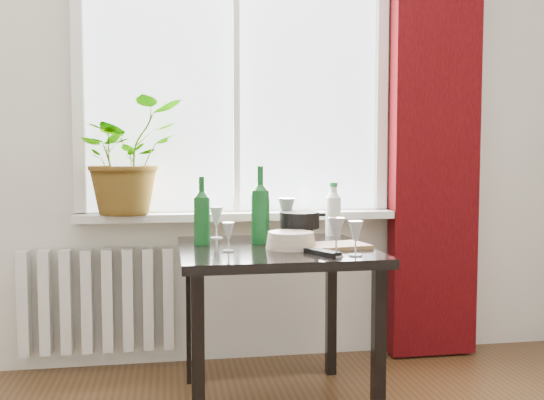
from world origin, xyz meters
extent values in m
cube|color=white|center=(0.00, 2.22, 1.60)|extent=(1.72, 0.08, 1.62)
cube|color=silver|center=(0.00, 2.15, 0.82)|extent=(1.72, 0.20, 0.04)
cube|color=#350407|center=(1.12, 2.12, 1.30)|extent=(0.50, 0.12, 2.56)
cube|color=silver|center=(-0.75, 2.18, 0.38)|extent=(0.80, 0.10, 0.55)
cube|color=black|center=(0.10, 1.55, 0.72)|extent=(0.85, 0.85, 0.04)
cube|color=black|center=(-0.27, 1.19, 0.35)|extent=(0.05, 0.05, 0.70)
cube|color=black|center=(-0.27, 1.92, 0.35)|extent=(0.05, 0.05, 0.70)
cube|color=black|center=(0.46, 1.19, 0.35)|extent=(0.05, 0.05, 0.70)
cube|color=black|center=(0.46, 1.92, 0.35)|extent=(0.05, 0.05, 0.70)
imported|color=#3E7820|center=(-0.58, 2.12, 1.15)|extent=(0.72, 0.70, 0.60)
cylinder|color=beige|center=(0.16, 1.48, 0.78)|extent=(0.28, 0.28, 0.07)
cube|color=black|center=(0.26, 1.29, 0.75)|extent=(0.13, 0.19, 0.02)
cube|color=olive|center=(0.35, 1.48, 0.75)|extent=(0.33, 0.25, 0.02)
camera|label=1|loc=(-0.37, -1.12, 1.14)|focal=40.00mm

